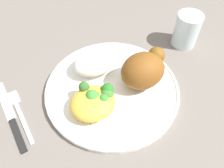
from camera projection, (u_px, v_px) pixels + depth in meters
The scene contains 8 objects.
ground_plane at pixel (112, 91), 0.50m from camera, with size 2.00×2.00×0.00m, color slate.
plate at pixel (112, 89), 0.50m from camera, with size 0.29×0.29×0.01m.
roasted_chicken at pixel (144, 69), 0.47m from camera, with size 0.11×0.08×0.08m.
rice_pile at pixel (96, 62), 0.51m from camera, with size 0.10×0.07×0.04m, color white.
mac_cheese_with_broccoli at pixel (94, 101), 0.45m from camera, with size 0.10×0.09×0.04m.
fork at pixel (19, 112), 0.47m from camera, with size 0.02×0.14×0.01m.
knife at pixel (12, 120), 0.45m from camera, with size 0.03×0.19×0.01m.
water_glass at pixel (187, 30), 0.57m from camera, with size 0.06×0.06×0.09m, color silver.
Camera 1 is at (-0.14, -0.26, 0.40)m, focal length 36.22 mm.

